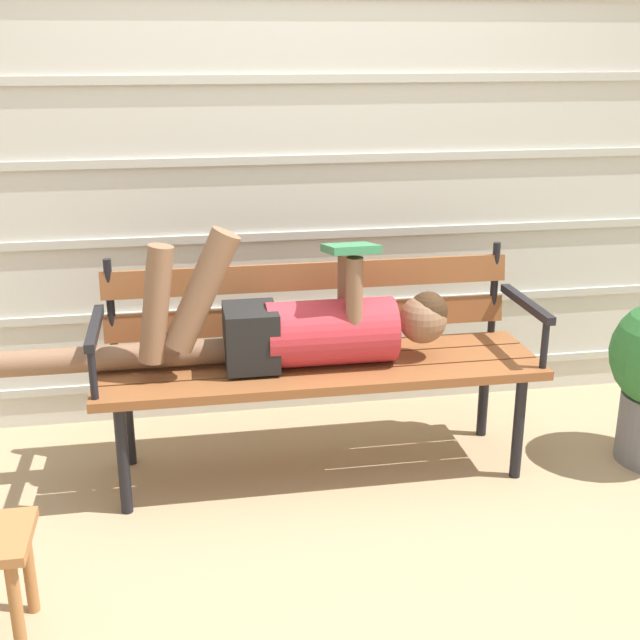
# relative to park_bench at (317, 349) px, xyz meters

# --- Properties ---
(ground_plane) EXTENTS (12.00, 12.00, 0.00)m
(ground_plane) POSITION_rel_park_bench_xyz_m (0.00, -0.21, -0.50)
(ground_plane) COLOR tan
(house_siding) EXTENTS (5.37, 0.08, 2.35)m
(house_siding) POSITION_rel_park_bench_xyz_m (0.00, 0.58, 0.67)
(house_siding) COLOR beige
(house_siding) RESTS_ON ground
(park_bench) EXTENTS (1.73, 0.51, 0.86)m
(park_bench) POSITION_rel_park_bench_xyz_m (0.00, 0.00, 0.00)
(park_bench) COLOR brown
(park_bench) RESTS_ON ground
(reclining_person) EXTENTS (1.71, 0.26, 0.57)m
(reclining_person) POSITION_rel_park_bench_xyz_m (-0.11, -0.07, 0.13)
(reclining_person) COLOR #B72D38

